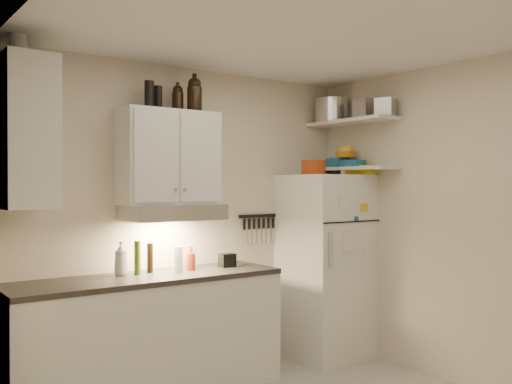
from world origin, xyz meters
TOP-DOWN VIEW (x-y plane):
  - ceiling at (0.00, 0.00)m, footprint 3.20×3.00m
  - back_wall at (0.00, 1.51)m, footprint 3.20×0.02m
  - left_wall at (-1.61, 0.00)m, footprint 0.02×3.00m
  - right_wall at (1.61, 0.00)m, footprint 0.02×3.00m
  - base_cabinet at (-0.55, 1.20)m, footprint 2.10×0.60m
  - countertop at (-0.55, 1.20)m, footprint 2.10×0.62m
  - upper_cabinet at (-0.30, 1.33)m, footprint 0.80×0.33m
  - side_cabinet at (-1.44, 1.20)m, footprint 0.33×0.55m
  - range_hood at (-0.30, 1.27)m, footprint 0.76×0.46m
  - fridge at (1.25, 1.16)m, footprint 0.70×0.68m
  - shelf_hi at (1.45, 1.02)m, footprint 0.30×0.95m
  - shelf_lo at (1.45, 1.02)m, footprint 0.30×0.95m
  - knife_strip at (0.70, 1.49)m, footprint 0.42×0.02m
  - dutch_oven at (1.03, 1.09)m, footprint 0.26×0.26m
  - book_stack at (1.50, 0.94)m, footprint 0.28×0.31m
  - spice_jar at (1.35, 1.03)m, footprint 0.07×0.07m
  - stock_pot at (1.43, 1.27)m, footprint 0.40×0.40m
  - tin_a at (1.48, 0.87)m, footprint 0.18×0.16m
  - tin_b at (1.47, 0.63)m, footprint 0.20×0.20m
  - bowl_teal at (1.45, 1.20)m, footprint 0.23×0.23m
  - bowl_orange at (1.45, 1.11)m, footprint 0.18×0.18m
  - bowl_yellow at (1.45, 1.11)m, footprint 0.14×0.14m
  - plates at (1.44, 1.00)m, footprint 0.31×0.31m
  - growler_a at (-0.21, 1.35)m, footprint 0.11×0.11m
  - growler_b at (-0.10, 1.26)m, footprint 0.14×0.14m
  - thermos_a at (-0.39, 1.33)m, footprint 0.08×0.08m
  - thermos_b at (-0.48, 1.30)m, footprint 0.08×0.08m
  - side_jar at (-1.47, 1.22)m, footprint 0.15×0.15m
  - soap_bottle at (-0.71, 1.32)m, footprint 0.11×0.11m
  - pepper_mill at (-0.11, 1.34)m, footprint 0.07×0.07m
  - oil_bottle at (-0.60, 1.28)m, footprint 0.07×0.07m
  - vinegar_bottle at (-0.47, 1.32)m, footprint 0.06×0.06m
  - clear_bottle at (-0.28, 1.20)m, footprint 0.07×0.07m
  - red_jar at (-0.15, 1.24)m, footprint 0.08×0.08m
  - caddy at (0.19, 1.23)m, footprint 0.13×0.09m

SIDE VIEW (x-z plane):
  - base_cabinet at x=-0.55m, z-range 0.00..0.88m
  - fridge at x=1.25m, z-range 0.00..1.70m
  - countertop at x=-0.55m, z-range 0.88..0.92m
  - caddy at x=0.19m, z-range 0.92..1.03m
  - red_jar at x=-0.15m, z-range 0.92..1.06m
  - pepper_mill at x=-0.11m, z-range 0.92..1.11m
  - clear_bottle at x=-0.28m, z-range 0.92..1.13m
  - vinegar_bottle at x=-0.47m, z-range 0.92..1.15m
  - oil_bottle at x=-0.60m, z-range 0.92..1.18m
  - soap_bottle at x=-0.71m, z-range 0.92..1.21m
  - back_wall at x=0.00m, z-range 0.00..2.60m
  - left_wall at x=-1.61m, z-range 0.00..2.60m
  - right_wall at x=1.61m, z-range 0.00..2.60m
  - knife_strip at x=0.70m, z-range 1.31..1.33m
  - range_hood at x=-0.30m, z-range 1.33..1.45m
  - spice_jar at x=1.35m, z-range 1.70..1.79m
  - book_stack at x=1.50m, z-range 1.70..1.79m
  - shelf_lo at x=1.45m, z-range 1.75..1.77m
  - dutch_oven at x=1.03m, z-range 1.70..1.83m
  - plates at x=1.44m, z-range 1.77..1.84m
  - bowl_teal at x=1.45m, z-range 1.77..1.87m
  - upper_cabinet at x=-0.30m, z-range 1.45..2.20m
  - bowl_orange at x=1.45m, z-range 1.87..1.92m
  - bowl_yellow at x=1.45m, z-range 1.92..1.97m
  - side_cabinet at x=-1.44m, z-range 1.45..2.45m
  - shelf_hi at x=1.45m, z-range 2.19..2.22m
  - tin_b at x=1.47m, z-range 2.21..2.37m
  - thermos_a at x=-0.39m, z-range 2.20..2.39m
  - tin_a at x=1.48m, z-range 2.21..2.39m
  - thermos_b at x=-0.48m, z-range 2.20..2.41m
  - growler_a at x=-0.21m, z-range 2.20..2.42m
  - stock_pot at x=1.43m, z-range 2.21..2.44m
  - growler_b at x=-0.10m, z-range 2.20..2.48m
  - side_jar at x=-1.47m, z-range 2.45..2.61m
  - ceiling at x=0.00m, z-range 2.60..2.62m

